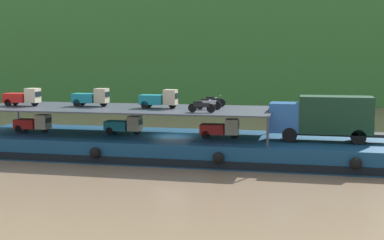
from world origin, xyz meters
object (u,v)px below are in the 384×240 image
object	(u,v)px
mini_truck_lower_aft	(124,125)
mini_truck_upper_fore	(159,99)
motorcycle_upper_stbd	(213,101)
cargo_barge	(173,146)
mini_truck_upper_stern	(23,97)
motorcycle_upper_centre	(208,103)
mini_truck_lower_mid	(220,128)
mini_truck_lower_stern	(33,123)
covered_lorry	(324,117)
mini_truck_upper_mid	(91,97)
motorcycle_upper_port	(201,106)

from	to	relation	value
mini_truck_lower_aft	mini_truck_upper_fore	distance (m)	3.41
mini_truck_lower_aft	motorcycle_upper_stbd	bearing A→B (deg)	19.90
cargo_barge	mini_truck_upper_stern	size ratio (longest dim) A/B	11.41
motorcycle_upper_centre	mini_truck_lower_mid	bearing A→B (deg)	-20.49
mini_truck_lower_stern	mini_truck_lower_aft	xyz separation A→B (m)	(7.22, 0.48, 0.00)
mini_truck_lower_aft	mini_truck_upper_fore	xyz separation A→B (m)	(2.76, 0.01, 2.00)
mini_truck_upper_fore	motorcycle_upper_stbd	xyz separation A→B (m)	(3.57, 2.29, -0.26)
mini_truck_upper_stern	mini_truck_lower_stern	bearing A→B (deg)	-4.40
covered_lorry	motorcycle_upper_centre	world-z (taller)	covered_lorry
mini_truck_upper_mid	mini_truck_upper_fore	size ratio (longest dim) A/B	1.00
mini_truck_lower_mid	mini_truck_upper_mid	distance (m)	10.41
motorcycle_upper_port	motorcycle_upper_stbd	size ratio (longest dim) A/B	1.00
cargo_barge	mini_truck_lower_stern	world-z (taller)	mini_truck_lower_stern
cargo_barge	mini_truck_upper_mid	world-z (taller)	mini_truck_upper_mid
mini_truck_upper_stern	motorcycle_upper_port	bearing A→B (deg)	-7.91
cargo_barge	covered_lorry	world-z (taller)	covered_lorry
mini_truck_upper_fore	motorcycle_upper_port	bearing A→B (deg)	-33.63
mini_truck_lower_mid	covered_lorry	bearing A→B (deg)	0.16
mini_truck_lower_mid	motorcycle_upper_stbd	xyz separation A→B (m)	(-1.05, 2.71, 1.74)
motorcycle_upper_stbd	mini_truck_lower_mid	bearing A→B (deg)	-68.87
mini_truck_lower_stern	mini_truck_upper_mid	size ratio (longest dim) A/B	1.00
mini_truck_lower_stern	mini_truck_upper_mid	xyz separation A→B (m)	(4.42, 0.94, 2.00)
covered_lorry	motorcycle_upper_stbd	world-z (taller)	covered_lorry
motorcycle_upper_port	mini_truck_upper_mid	bearing A→B (deg)	162.61
mini_truck_upper_mid	motorcycle_upper_centre	distance (m)	9.25
cargo_barge	mini_truck_lower_mid	xyz separation A→B (m)	(3.59, -0.32, 1.44)
mini_truck_upper_mid	mini_truck_upper_fore	world-z (taller)	same
mini_truck_upper_stern	motorcycle_upper_port	world-z (taller)	mini_truck_upper_stern
cargo_barge	motorcycle_upper_port	world-z (taller)	motorcycle_upper_port
motorcycle_upper_centre	mini_truck_lower_aft	bearing A→B (deg)	179.44
covered_lorry	mini_truck_lower_aft	bearing A→B (deg)	178.44
cargo_barge	mini_truck_lower_aft	world-z (taller)	mini_truck_lower_aft
mini_truck_lower_aft	motorcycle_upper_stbd	size ratio (longest dim) A/B	1.44
mini_truck_upper_mid	mini_truck_lower_stern	bearing A→B (deg)	-168.01
covered_lorry	motorcycle_upper_stbd	distance (m)	8.63
cargo_barge	motorcycle_upper_centre	world-z (taller)	motorcycle_upper_centre
mini_truck_lower_aft	mini_truck_upper_mid	world-z (taller)	mini_truck_upper_mid
mini_truck_lower_aft	mini_truck_upper_fore	bearing A→B (deg)	0.18
covered_lorry	mini_truck_upper_fore	world-z (taller)	mini_truck_upper_fore
motorcycle_upper_port	motorcycle_upper_centre	world-z (taller)	same
motorcycle_upper_port	motorcycle_upper_stbd	world-z (taller)	same
mini_truck_lower_mid	mini_truck_upper_fore	xyz separation A→B (m)	(-4.62, 0.42, 2.00)
mini_truck_upper_stern	motorcycle_upper_centre	size ratio (longest dim) A/B	1.45
mini_truck_upper_mid	mini_truck_upper_fore	distance (m)	5.58
mini_truck_lower_mid	mini_truck_upper_fore	size ratio (longest dim) A/B	1.01
mini_truck_lower_stern	mini_truck_upper_stern	size ratio (longest dim) A/B	1.00
mini_truck_lower_mid	motorcycle_upper_port	world-z (taller)	motorcycle_upper_port
mini_truck_upper_stern	motorcycle_upper_centre	distance (m)	14.52
mini_truck_lower_mid	motorcycle_upper_centre	bearing A→B (deg)	159.51
mini_truck_lower_mid	mini_truck_upper_fore	bearing A→B (deg)	174.75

